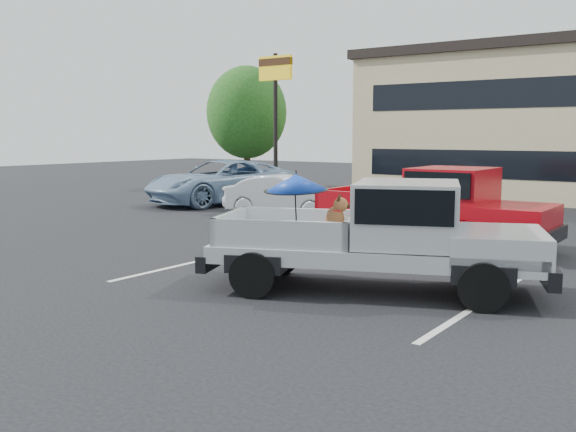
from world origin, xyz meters
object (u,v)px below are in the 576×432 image
object	(u,v)px
tree_left	(247,113)
blue_suv	(222,182)
motel_sign	(275,86)
silver_pickup	(392,230)
silver_sedan	(286,196)
red_pickup	(445,205)

from	to	relation	value
tree_left	blue_suv	distance (m)	7.89
motel_sign	silver_pickup	size ratio (longest dim) A/B	1.00
tree_left	silver_sedan	world-z (taller)	tree_left
motel_sign	silver_pickup	xyz separation A→B (m)	(11.49, -12.18, -3.60)
tree_left	blue_suv	world-z (taller)	tree_left
tree_left	silver_sedan	xyz separation A→B (m)	(8.09, -7.93, -3.07)
silver_sedan	tree_left	bearing A→B (deg)	34.28
blue_suv	red_pickup	bearing A→B (deg)	-7.63
blue_suv	tree_left	bearing A→B (deg)	136.25
motel_sign	blue_suv	distance (m)	5.02
motel_sign	blue_suv	bearing A→B (deg)	-92.74
red_pickup	silver_sedan	size ratio (longest dim) A/B	1.43
motel_sign	tree_left	xyz separation A→B (m)	(-4.00, 3.00, -0.92)
silver_pickup	red_pickup	bearing A→B (deg)	78.93
silver_pickup	red_pickup	world-z (taller)	silver_pickup
red_pickup	blue_suv	bearing A→B (deg)	157.73
red_pickup	tree_left	bearing A→B (deg)	143.90
red_pickup	blue_suv	distance (m)	11.65
red_pickup	silver_pickup	bearing A→B (deg)	-78.99
red_pickup	silver_sedan	bearing A→B (deg)	157.21
motel_sign	silver_pickup	bearing A→B (deg)	-46.65
motel_sign	tree_left	bearing A→B (deg)	143.13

